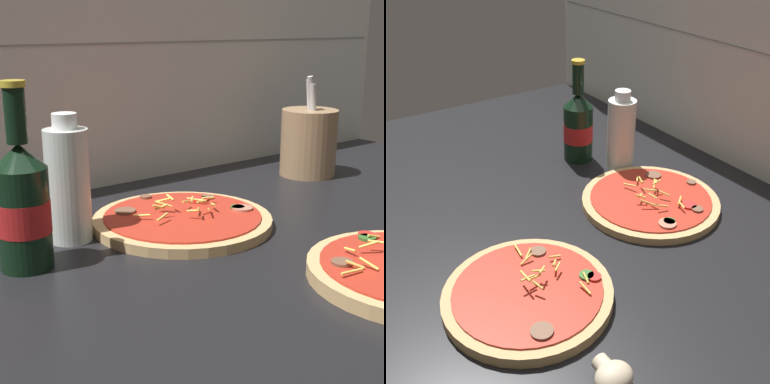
% 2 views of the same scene
% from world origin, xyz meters
% --- Properties ---
extents(counter_slab, '(1.60, 0.90, 0.03)m').
position_xyz_m(counter_slab, '(0.00, 0.00, 0.01)').
color(counter_slab, black).
rests_on(counter_slab, ground).
extents(tile_backsplash, '(1.60, 0.01, 0.60)m').
position_xyz_m(tile_backsplash, '(0.00, 0.45, 0.30)').
color(tile_backsplash, silver).
rests_on(tile_backsplash, ground).
extents(pizza_far, '(0.29, 0.29, 0.05)m').
position_xyz_m(pizza_far, '(-0.03, 0.17, 0.03)').
color(pizza_far, tan).
rests_on(pizza_far, counter_slab).
extents(beer_bottle, '(0.07, 0.07, 0.24)m').
position_xyz_m(beer_bottle, '(-0.30, 0.16, 0.11)').
color(beer_bottle, black).
rests_on(beer_bottle, counter_slab).
extents(oil_bottle, '(0.06, 0.06, 0.19)m').
position_xyz_m(oil_bottle, '(-0.20, 0.22, 0.11)').
color(oil_bottle, silver).
rests_on(oil_bottle, counter_slab).
extents(utensil_crock, '(0.12, 0.12, 0.21)m').
position_xyz_m(utensil_crock, '(0.37, 0.27, 0.10)').
color(utensil_crock, '#9E7A56').
rests_on(utensil_crock, counter_slab).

